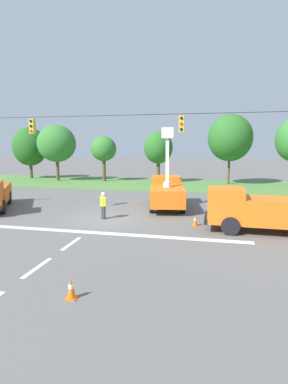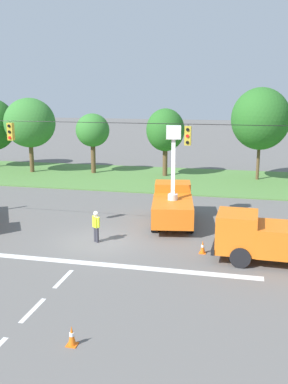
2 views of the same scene
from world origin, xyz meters
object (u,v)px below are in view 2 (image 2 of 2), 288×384
(traffic_cone_near_bucket, at_px, (72,336))
(tree_east, at_px, (165,130))
(utility_truck_bucket_lift, at_px, (173,203))
(traffic_cone_mid_right, at_px, (243,224))
(tree_west, at_px, (30,123))
(tree_centre, at_px, (93,131))
(traffic_cone_mid_left, at_px, (203,247))
(utility_truck_support_far, at_px, (280,238))
(tree_far_east, at_px, (261,119))
(road_worker, at_px, (96,225))

(traffic_cone_near_bucket, bearing_deg, tree_east, 94.34)
(utility_truck_bucket_lift, height_order, traffic_cone_mid_right, utility_truck_bucket_lift)
(tree_east, height_order, traffic_cone_near_bucket, tree_east)
(tree_west, relative_size, tree_centre, 1.25)
(tree_west, height_order, traffic_cone_mid_left, tree_west)
(tree_east, relative_size, utility_truck_support_far, 0.97)
(tree_far_east, relative_size, traffic_cone_near_bucket, 12.04)
(utility_truck_support_far, height_order, traffic_cone_mid_left, utility_truck_support_far)
(tree_west, distance_m, traffic_cone_mid_right, 25.87)
(traffic_cone_mid_right, bearing_deg, traffic_cone_mid_left, -112.88)
(tree_west, bearing_deg, traffic_cone_mid_right, -34.24)
(tree_west, bearing_deg, traffic_cone_near_bucket, -61.15)
(traffic_cone_mid_left, bearing_deg, tree_west, 135.21)
(tree_west, bearing_deg, utility_truck_support_far, -40.35)
(road_worker, bearing_deg, tree_west, 125.39)
(road_worker, height_order, traffic_cone_mid_right, road_worker)
(utility_truck_support_far, relative_size, traffic_cone_mid_right, 9.47)
(tree_centre, bearing_deg, tree_far_east, 0.89)
(tree_west, xyz_separation_m, utility_truck_bucket_lift, (16.68, -14.03, -3.67))
(utility_truck_bucket_lift, bearing_deg, traffic_cone_near_bucket, -93.88)
(tree_west, bearing_deg, tree_far_east, 2.90)
(tree_east, xyz_separation_m, utility_truck_bucket_lift, (3.22, -15.01, -3.14))
(tree_centre, bearing_deg, tree_west, -172.00)
(tree_west, distance_m, tree_east, 13.51)
(traffic_cone_mid_right, bearing_deg, tree_west, 145.76)
(tree_far_east, bearing_deg, utility_truck_support_far, -88.05)
(utility_truck_bucket_lift, bearing_deg, road_worker, -128.41)
(tree_far_east, xyz_separation_m, utility_truck_bucket_lift, (-5.46, -15.15, -4.33))
(tree_west, xyz_separation_m, traffic_cone_mid_right, (21.04, -14.32, -4.65))
(traffic_cone_mid_left, bearing_deg, tree_far_east, 81.35)
(tree_west, distance_m, tree_far_east, 22.17)
(tree_east, relative_size, traffic_cone_mid_right, 9.19)
(tree_east, relative_size, road_worker, 3.68)
(tree_west, relative_size, tree_far_east, 0.88)
(tree_west, xyz_separation_m, tree_far_east, (22.14, 1.12, 0.66))
(traffic_cone_mid_left, bearing_deg, tree_centre, 122.96)
(tree_centre, xyz_separation_m, road_worker, (6.91, -19.37, -3.29))
(utility_truck_support_far, height_order, road_worker, utility_truck_support_far)
(tree_west, relative_size, traffic_cone_mid_right, 10.51)
(tree_west, distance_m, tree_centre, 6.33)
(tree_east, height_order, tree_far_east, tree_far_east)
(road_worker, bearing_deg, utility_truck_support_far, -5.36)
(tree_centre, relative_size, traffic_cone_near_bucket, 8.49)
(tree_west, height_order, utility_truck_support_far, tree_west)
(tree_far_east, height_order, utility_truck_support_far, tree_far_east)
(road_worker, height_order, traffic_cone_mid_left, road_worker)
(tree_west, height_order, utility_truck_bucket_lift, tree_west)
(tree_west, height_order, traffic_cone_near_bucket, tree_west)
(tree_centre, xyz_separation_m, utility_truck_support_far, (16.61, -20.28, -3.04))
(tree_centre, height_order, traffic_cone_mid_left, tree_centre)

